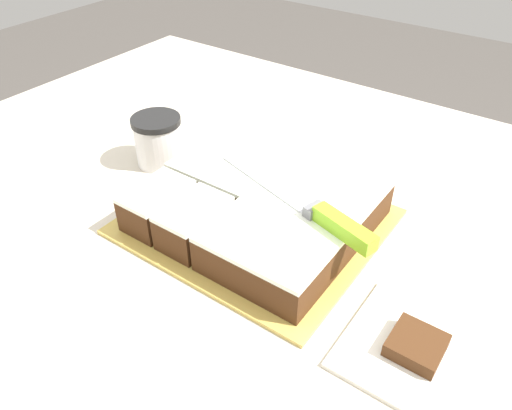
# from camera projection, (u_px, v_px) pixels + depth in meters

# --- Properties ---
(countertop) EXTENTS (1.40, 1.10, 0.91)m
(countertop) POSITION_uv_depth(u_px,v_px,m) (255.00, 384.00, 1.06)
(countertop) COLOR beige
(countertop) RESTS_ON ground_plane
(cake_board) EXTENTS (0.36, 0.32, 0.01)m
(cake_board) POSITION_uv_depth(u_px,v_px,m) (256.00, 222.00, 0.76)
(cake_board) COLOR gold
(cake_board) RESTS_ON countertop
(cake) EXTENTS (0.32, 0.28, 0.06)m
(cake) POSITION_uv_depth(u_px,v_px,m) (258.00, 205.00, 0.74)
(cake) COLOR #472814
(cake) RESTS_ON cake_board
(knife) EXTENTS (0.29, 0.11, 0.02)m
(knife) POSITION_uv_depth(u_px,v_px,m) (322.00, 215.00, 0.67)
(knife) COLOR silver
(knife) RESTS_ON cake
(coffee_cup) EXTENTS (0.09, 0.09, 0.09)m
(coffee_cup) POSITION_uv_depth(u_px,v_px,m) (158.00, 140.00, 0.88)
(coffee_cup) COLOR white
(coffee_cup) RESTS_ON countertop
(paper_napkin) EXTENTS (0.16, 0.16, 0.01)m
(paper_napkin) POSITION_uv_depth(u_px,v_px,m) (414.00, 352.00, 0.57)
(paper_napkin) COLOR white
(paper_napkin) RESTS_ON countertop
(brownie) EXTENTS (0.06, 0.06, 0.02)m
(brownie) POSITION_uv_depth(u_px,v_px,m) (416.00, 345.00, 0.57)
(brownie) COLOR #472814
(brownie) RESTS_ON paper_napkin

